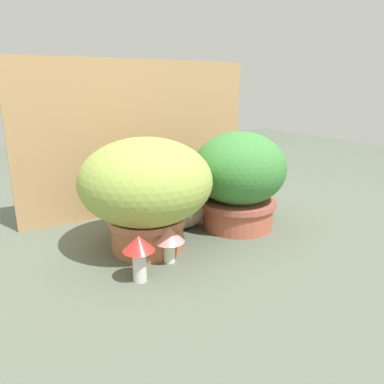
% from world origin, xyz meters
% --- Properties ---
extents(ground_plane, '(6.00, 6.00, 0.00)m').
position_xyz_m(ground_plane, '(0.00, 0.00, 0.00)').
color(ground_plane, '#565F50').
extents(cardboard_backdrop, '(1.13, 0.03, 0.71)m').
position_xyz_m(cardboard_backdrop, '(0.11, 0.50, 0.36)').
color(cardboard_backdrop, tan).
rests_on(cardboard_backdrop, ground).
extents(grass_planter, '(0.49, 0.49, 0.42)m').
position_xyz_m(grass_planter, '(-0.03, 0.07, 0.24)').
color(grass_planter, '#AC6341').
rests_on(grass_planter, ground).
extents(leafy_planter, '(0.39, 0.39, 0.42)m').
position_xyz_m(leafy_planter, '(0.40, 0.09, 0.22)').
color(leafy_planter, '#B45A44').
rests_on(leafy_planter, ground).
extents(cat, '(0.39, 0.21, 0.32)m').
position_xyz_m(cat, '(0.20, 0.19, 0.12)').
color(cat, '#85765A').
rests_on(cat, ground).
extents(mushroom_ornament_red, '(0.10, 0.10, 0.15)m').
position_xyz_m(mushroom_ornament_red, '(-0.15, -0.14, 0.11)').
color(mushroom_ornament_red, silver).
rests_on(mushroom_ornament_red, ground).
extents(mushroom_ornament_pink, '(0.11, 0.11, 0.13)m').
position_xyz_m(mushroom_ornament_pink, '(-0.01, -0.07, 0.09)').
color(mushroom_ornament_pink, silver).
rests_on(mushroom_ornament_pink, ground).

